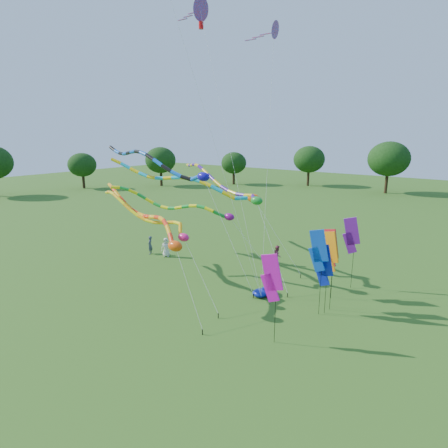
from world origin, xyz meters
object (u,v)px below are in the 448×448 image
Objects in this scene: tube_kite_orange at (150,217)px; person_a at (166,247)px; person_b at (150,245)px; tube_kite_red at (149,219)px; blue_nylon_heap at (256,291)px; person_c at (277,255)px.

tube_kite_orange is 6.71m from person_a.
person_b is at bearing 152.02° from person_a.
tube_kite_red reaches higher than person_b.
blue_nylon_heap is at bearing 53.15° from person_b.
tube_kite_orange is 6.91× the size of blue_nylon_heap.
person_c is (-1.65, 5.67, 0.55)m from blue_nylon_heap.
tube_kite_red is 0.64m from tube_kite_orange.
tube_kite_red is 7.24m from person_a.
tube_kite_red is 7.29× the size of blue_nylon_heap.
tube_kite_red is at bearing 136.17° from person_c.
person_a reaches higher than blue_nylon_heap.
tube_kite_orange is 8.26× the size of person_b.
person_b is 10.87m from person_c.
person_c is at bearing -14.90° from person_a.
person_a is 1.03× the size of person_b.
tube_kite_red is 7.98m from person_b.
person_b is (-5.27, 4.60, -3.85)m from tube_kite_red.
tube_kite_orange is at bearing 20.22° from person_b.
tube_kite_orange is 10.50m from person_c.
tube_kite_red reaches higher than person_c.
person_b is (-4.86, 4.11, -3.85)m from tube_kite_orange.
tube_kite_orange is (-0.41, 0.49, 0.01)m from tube_kite_red.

